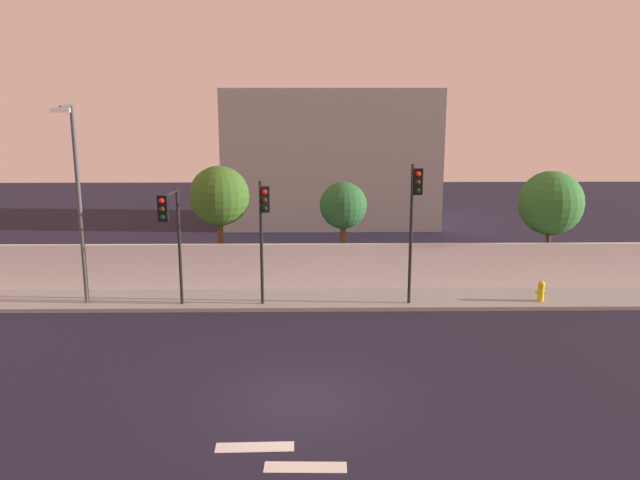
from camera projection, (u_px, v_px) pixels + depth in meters
ground_plane at (302, 399)px, 17.90m from camera, size 80.00×80.00×0.00m
sidewalk at (305, 300)px, 25.87m from camera, size 36.00×2.40×0.15m
perimeter_wall at (305, 266)px, 26.90m from camera, size 36.00×0.18×1.80m
traffic_light_left at (414, 207)px, 23.77m from camera, size 0.34×1.54×5.18m
traffic_light_center at (171, 224)px, 23.59m from camera, size 0.43×1.80×4.33m
traffic_light_right at (263, 219)px, 23.78m from camera, size 0.46×1.50×4.57m
street_lamp_curbside at (77, 190)px, 24.11m from camera, size 0.63×1.93×7.27m
fire_hydrant at (541, 290)px, 25.38m from camera, size 0.44×0.26×0.79m
roadside_tree_leftmost at (219, 196)px, 27.09m from camera, size 2.40×2.40×4.94m
roadside_tree_midleft at (343, 206)px, 27.24m from camera, size 1.90×1.90×4.29m
roadside_tree_midright at (551, 203)px, 27.33m from camera, size 2.60×2.60×4.71m
low_building_distant at (331, 156)px, 39.91m from camera, size 12.26×6.00×7.86m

